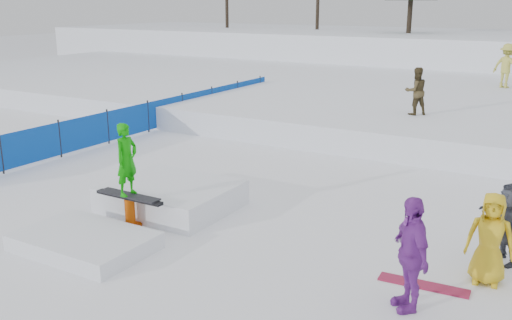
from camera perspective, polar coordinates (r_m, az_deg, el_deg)
The scene contains 11 objects.
ground at distance 11.12m, azimuth -7.55°, elevation -7.51°, with size 120.00×120.00×0.00m, color white.
snow_berm at distance 38.65m, azimuth 21.28°, elevation 9.90°, with size 60.00×14.00×2.40m, color white.
snow_midrise at distance 25.14m, azimuth 15.53°, elevation 6.01°, with size 50.00×18.00×0.80m, color white.
safety_fence at distance 19.84m, azimuth -10.74°, elevation 4.31°, with size 0.05×16.00×1.10m.
walker_olive at distance 19.07m, azimuth 15.70°, elevation 6.64°, with size 0.74×0.58×1.52m, color #45391E.
walker_ygreen at distance 26.46m, azimuth 23.79°, elevation 8.62°, with size 1.19×0.68×1.84m, color gold.
spectator_purple at distance 8.53m, azimuth 15.18°, elevation -9.02°, with size 1.01×0.42×1.72m, color purple.
spectator_yellow at distance 9.72m, azimuth 22.36°, elevation -7.29°, with size 0.73×0.48×1.50m, color gold.
spectator_dark at distance 10.61m, azimuth 23.94°, elevation -5.78°, with size 1.33×0.42×1.43m, color #30333E.
loose_board_red at distance 9.58m, azimuth 16.39°, elevation -11.90°, with size 1.40×0.28×0.03m, color maroon.
jib_rail_feature at distance 11.97m, azimuth -10.61°, elevation -4.38°, with size 2.60×4.40×2.11m.
Camera 1 is at (6.40, -7.99, 4.34)m, focal length 40.00 mm.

